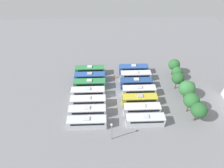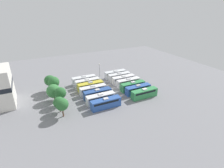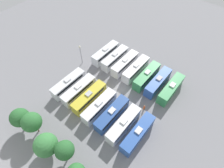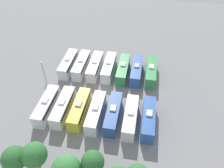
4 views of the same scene
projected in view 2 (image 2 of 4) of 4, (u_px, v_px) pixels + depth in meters
name	position (u px, v px, depth m)	size (l,w,h in m)	color
ground_plane	(112.00, 90.00, 70.30)	(123.53, 123.53, 0.00)	gray
bus_0	(144.00, 93.00, 63.80)	(2.57, 10.23, 3.53)	#338C4C
bus_1	(138.00, 89.00, 66.77)	(2.57, 10.23, 3.53)	#2D56A8
bus_2	(133.00, 86.00, 69.58)	(2.57, 10.23, 3.53)	#338C4C
bus_3	(128.00, 82.00, 72.80)	(2.57, 10.23, 3.53)	silver
bus_4	(123.00, 79.00, 75.71)	(2.57, 10.23, 3.53)	white
bus_5	(119.00, 76.00, 78.72)	(2.57, 10.23, 3.53)	silver
bus_6	(115.00, 74.00, 81.63)	(2.57, 10.23, 3.53)	silver
bus_7	(106.00, 103.00, 57.38)	(2.57, 10.23, 3.53)	#2D56A8
bus_8	(101.00, 98.00, 60.30)	(2.57, 10.23, 3.53)	silver
bus_9	(98.00, 94.00, 63.44)	(2.57, 10.23, 3.53)	#284C93
bus_10	(93.00, 90.00, 66.30)	(2.57, 10.23, 3.53)	silver
bus_11	(91.00, 86.00, 69.43)	(2.57, 10.23, 3.53)	gold
bus_12	(87.00, 83.00, 72.38)	(2.57, 10.23, 3.53)	silver
bus_13	(84.00, 80.00, 75.27)	(2.57, 10.23, 3.53)	silver
worker_person	(120.00, 98.00, 62.73)	(0.36, 0.36, 1.70)	#CC4C19
light_pole	(99.00, 68.00, 81.18)	(0.60, 0.60, 6.49)	gray
tree_0	(62.00, 104.00, 51.76)	(3.91, 3.91, 6.20)	brown
tree_1	(59.00, 102.00, 54.42)	(3.66, 3.66, 5.22)	brown
tree_2	(60.00, 93.00, 58.10)	(3.83, 3.83, 6.33)	brown
tree_3	(54.00, 91.00, 60.93)	(4.86, 4.86, 6.14)	brown
tree_4	(54.00, 82.00, 65.61)	(4.29, 4.29, 6.84)	brown
tree_5	(50.00, 81.00, 67.91)	(4.17, 4.17, 6.42)	brown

